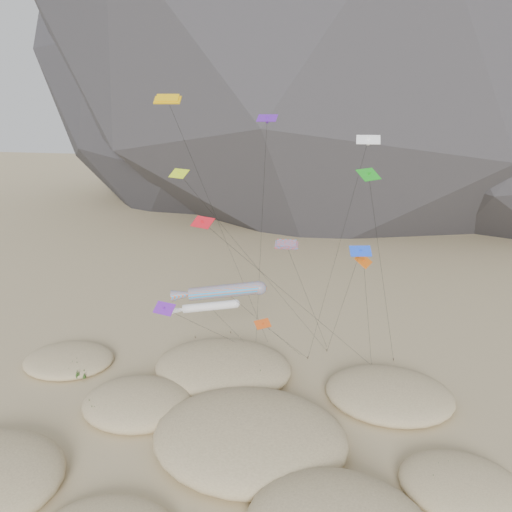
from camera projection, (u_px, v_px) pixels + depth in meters
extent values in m
plane|color=#CCB789|center=(218.00, 472.00, 41.81)|extent=(500.00, 500.00, 0.00)
ellipsoid|color=#2B2B30|center=(213.00, 54.00, 151.43)|extent=(136.20, 127.83, 116.00)
ellipsoid|color=#CCB789|center=(138.00, 403.00, 50.28)|extent=(11.28, 9.59, 2.93)
ellipsoid|color=#CCB789|center=(250.00, 436.00, 44.85)|extent=(17.69, 15.04, 4.01)
ellipsoid|color=#CCB789|center=(462.00, 485.00, 39.65)|extent=(9.82, 8.35, 2.16)
ellipsoid|color=#CCB789|center=(223.00, 367.00, 56.84)|extent=(15.74, 13.38, 3.36)
ellipsoid|color=#CCB789|center=(389.00, 394.00, 51.91)|extent=(13.21, 11.23, 2.78)
ellipsoid|color=#CCB789|center=(69.00, 360.00, 59.16)|extent=(10.72, 9.11, 2.05)
ellipsoid|color=black|center=(29.00, 473.00, 40.49)|extent=(2.61, 2.23, 0.78)
ellipsoid|color=black|center=(106.00, 406.00, 49.47)|extent=(3.31, 2.83, 0.99)
ellipsoid|color=black|center=(165.00, 403.00, 50.13)|extent=(2.15, 1.84, 0.64)
ellipsoid|color=black|center=(260.00, 439.00, 44.13)|extent=(3.26, 2.79, 0.98)
ellipsoid|color=black|center=(291.00, 434.00, 44.95)|extent=(2.83, 2.42, 0.85)
ellipsoid|color=black|center=(224.00, 436.00, 44.85)|extent=(2.35, 2.01, 0.70)
ellipsoid|color=black|center=(440.00, 478.00, 40.29)|extent=(2.59, 2.22, 0.78)
ellipsoid|color=black|center=(243.00, 363.00, 57.27)|extent=(3.14, 2.69, 0.94)
ellipsoid|color=black|center=(252.00, 374.00, 55.22)|extent=(2.89, 2.47, 0.87)
ellipsoid|color=black|center=(386.00, 401.00, 50.60)|extent=(2.04, 1.75, 0.61)
ellipsoid|color=black|center=(357.00, 396.00, 51.53)|extent=(2.02, 1.73, 0.61)
ellipsoid|color=black|center=(72.00, 363.00, 58.41)|extent=(2.08, 1.78, 0.62)
ellipsoid|color=black|center=(78.00, 374.00, 56.20)|extent=(2.27, 1.94, 0.68)
cylinder|color=#3F2D1E|center=(256.00, 349.00, 62.39)|extent=(0.08, 0.08, 0.30)
cylinder|color=#3F2D1E|center=(246.00, 346.00, 63.07)|extent=(0.08, 0.08, 0.30)
cylinder|color=#3F2D1E|center=(308.00, 358.00, 60.26)|extent=(0.08, 0.08, 0.30)
cylinder|color=#3F2D1E|center=(327.00, 350.00, 62.10)|extent=(0.08, 0.08, 0.30)
cylinder|color=#3F2D1E|center=(372.00, 365.00, 58.63)|extent=(0.08, 0.08, 0.30)
cylinder|color=#3F2D1E|center=(231.00, 332.00, 66.95)|extent=(0.08, 0.08, 0.30)
cylinder|color=#3F2D1E|center=(394.00, 359.00, 59.86)|extent=(0.08, 0.08, 0.30)
cylinder|color=#3F2D1E|center=(195.00, 337.00, 65.63)|extent=(0.08, 0.08, 0.30)
cylinder|color=#ED5319|center=(224.00, 291.00, 47.33)|extent=(6.93, 2.73, 1.93)
sphere|color=#ED5319|center=(260.00, 288.00, 47.29)|extent=(1.30, 1.30, 1.30)
cone|color=#ED5319|center=(186.00, 294.00, 47.39)|extent=(2.98, 1.71, 1.39)
cylinder|color=black|center=(267.00, 327.00, 54.36)|extent=(5.90, 12.43, 12.54)
cylinder|color=silver|center=(209.00, 306.00, 51.56)|extent=(5.51, 2.47, 1.25)
sphere|color=silver|center=(235.00, 304.00, 51.72)|extent=(0.92, 0.92, 0.92)
cone|color=silver|center=(180.00, 310.00, 51.39)|extent=(2.36, 1.41, 0.94)
cylinder|color=black|center=(233.00, 330.00, 56.97)|extent=(2.54, 9.19, 9.49)
cube|color=#DBA50B|center=(168.00, 100.00, 45.14)|extent=(2.54, 1.28, 0.73)
cube|color=#DBA50B|center=(167.00, 98.00, 45.08)|extent=(2.15, 1.02, 0.71)
cylinder|color=black|center=(227.00, 242.00, 54.84)|extent=(6.97, 12.98, 29.88)
cube|color=red|center=(287.00, 245.00, 49.04)|extent=(2.35, 1.13, 0.64)
cube|color=red|center=(287.00, 243.00, 48.98)|extent=(2.00, 0.90, 0.63)
cylinder|color=black|center=(309.00, 303.00, 56.14)|extent=(3.76, 10.97, 16.23)
cube|color=#189F1C|center=(369.00, 175.00, 44.29)|extent=(2.34, 2.56, 0.93)
cube|color=#189F1C|center=(369.00, 176.00, 44.34)|extent=(0.40, 0.40, 0.79)
cylinder|color=black|center=(383.00, 281.00, 52.09)|extent=(4.45, 10.35, 23.49)
cube|color=#FA610D|center=(364.00, 260.00, 45.77)|extent=(1.70, 2.48, 0.87)
cube|color=#FA610D|center=(363.00, 262.00, 45.82)|extent=(0.32, 0.33, 0.77)
cylinder|color=black|center=(368.00, 319.00, 52.22)|extent=(1.82, 9.29, 15.73)
cube|color=red|center=(203.00, 222.00, 44.95)|extent=(2.35, 1.82, 0.81)
cube|color=red|center=(203.00, 224.00, 45.00)|extent=(0.33, 0.33, 0.72)
cylinder|color=black|center=(298.00, 303.00, 51.81)|extent=(16.24, 12.22, 19.28)
cube|color=#681DAC|center=(164.00, 308.00, 46.81)|extent=(2.24, 1.48, 0.89)
cube|color=#681DAC|center=(164.00, 310.00, 46.85)|extent=(0.32, 0.36, 0.68)
cylinder|color=black|center=(211.00, 331.00, 54.95)|extent=(4.28, 14.92, 11.10)
cube|color=#C94712|center=(263.00, 324.00, 45.34)|extent=(1.60, 1.52, 0.62)
cube|color=#C94712|center=(263.00, 325.00, 45.39)|extent=(0.27, 0.27, 0.50)
cylinder|color=black|center=(288.00, 344.00, 52.82)|extent=(2.91, 13.42, 10.34)
cube|color=#531A9D|center=(267.00, 118.00, 47.07)|extent=(1.96, 1.14, 0.66)
cube|color=#531A9D|center=(267.00, 120.00, 47.12)|extent=(0.24, 0.19, 0.66)
cylinder|color=black|center=(261.00, 250.00, 54.75)|extent=(2.70, 7.05, 28.21)
cube|color=#C1E117|center=(179.00, 174.00, 48.84)|extent=(2.23, 1.76, 0.79)
cube|color=#C1E117|center=(179.00, 175.00, 48.88)|extent=(0.32, 0.32, 0.68)
cylinder|color=black|center=(262.00, 273.00, 55.48)|extent=(14.59, 10.25, 22.97)
cube|color=blue|center=(361.00, 251.00, 43.26)|extent=(2.02, 1.37, 0.74)
cube|color=blue|center=(360.00, 253.00, 43.30)|extent=(0.27, 0.28, 0.63)
cylinder|color=black|center=(341.00, 310.00, 52.69)|extent=(3.34, 14.10, 17.27)
cube|color=white|center=(368.00, 140.00, 47.06)|extent=(2.25, 1.25, 0.79)
cube|color=white|center=(368.00, 141.00, 47.10)|extent=(0.27, 0.22, 0.77)
cylinder|color=black|center=(334.00, 263.00, 53.67)|extent=(5.51, 4.78, 26.26)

